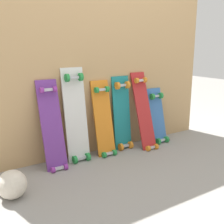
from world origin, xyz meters
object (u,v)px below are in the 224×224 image
(skateboard_red, at_px, (144,114))
(skateboard_purple, at_px, (52,129))
(rubber_ball, at_px, (12,184))
(skateboard_white, at_px, (76,118))
(skateboard_orange, at_px, (104,122))
(skateboard_teal, at_px, (122,116))
(skateboard_blue, at_px, (157,118))

(skateboard_red, bearing_deg, skateboard_purple, 178.48)
(skateboard_purple, distance_m, skateboard_red, 0.98)
(rubber_ball, bearing_deg, skateboard_white, 29.65)
(skateboard_orange, distance_m, skateboard_teal, 0.24)
(skateboard_blue, bearing_deg, skateboard_teal, 174.92)
(skateboard_orange, distance_m, skateboard_red, 0.46)
(skateboard_white, distance_m, skateboard_red, 0.74)
(skateboard_purple, xyz_separation_m, skateboard_red, (0.98, -0.03, 0.01))
(skateboard_teal, relative_size, skateboard_blue, 1.23)
(skateboard_purple, distance_m, skateboard_teal, 0.76)
(skateboard_orange, height_order, rubber_ball, skateboard_orange)
(skateboard_purple, relative_size, skateboard_blue, 1.28)
(skateboard_orange, distance_m, skateboard_blue, 0.68)
(skateboard_orange, distance_m, rubber_ball, 1.05)
(skateboard_teal, height_order, rubber_ball, skateboard_teal)
(skateboard_blue, xyz_separation_m, rubber_ball, (-1.63, -0.37, -0.16))
(skateboard_white, xyz_separation_m, rubber_ball, (-0.68, -0.39, -0.29))
(skateboard_red, relative_size, skateboard_blue, 1.30)
(skateboard_blue, bearing_deg, skateboard_white, 178.94)
(skateboard_purple, distance_m, skateboard_blue, 1.20)
(rubber_ball, bearing_deg, skateboard_teal, 18.75)
(skateboard_orange, relative_size, rubber_ball, 3.85)
(skateboard_orange, height_order, skateboard_red, skateboard_red)
(skateboard_red, distance_m, skateboard_blue, 0.24)
(skateboard_purple, bearing_deg, skateboard_orange, 2.53)
(skateboard_red, bearing_deg, skateboard_orange, 173.85)
(skateboard_white, bearing_deg, skateboard_orange, -3.25)
(skateboard_orange, bearing_deg, skateboard_blue, -0.15)
(skateboard_red, distance_m, rubber_ball, 1.47)
(skateboard_teal, distance_m, skateboard_blue, 0.45)
(skateboard_orange, xyz_separation_m, skateboard_teal, (0.24, 0.04, 0.02))
(skateboard_orange, bearing_deg, skateboard_teal, 8.80)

